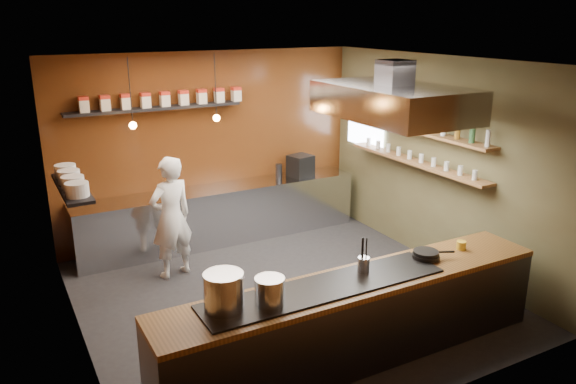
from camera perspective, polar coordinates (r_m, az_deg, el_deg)
floor at (r=7.49m, az=-0.32°, el=-10.44°), size 5.00×5.00×0.00m
back_wall at (r=9.12m, az=-7.81°, el=4.60°), size 5.00×0.00×5.00m
left_wall at (r=6.20m, az=-21.18°, el=-2.61°), size 0.00×5.00×5.00m
right_wall at (r=8.35m, az=14.98°, el=2.97°), size 0.00×5.00×5.00m
ceiling at (r=6.64m, az=-0.36°, el=13.11°), size 5.00×5.00×0.00m
window_pane at (r=9.51m, az=7.92°, el=7.58°), size 0.00×1.00×1.00m
prep_counter at (r=9.12m, az=-6.79°, el=-2.24°), size 4.60×0.65×0.90m
pass_counter at (r=6.07m, az=6.98°, el=-12.68°), size 4.40×0.72×0.94m
tin_shelf at (r=8.59m, az=-13.32°, el=8.26°), size 2.60×0.26×0.04m
plate_shelf at (r=7.15m, az=-21.10°, el=0.41°), size 0.30×1.40×0.04m
bottle_shelf_upper at (r=8.37m, az=13.00°, el=6.10°), size 0.26×2.80×0.04m
bottle_shelf_lower at (r=8.47m, az=12.78°, el=2.98°), size 0.26×2.80×0.04m
extractor_hood at (r=7.08m, az=10.65°, el=9.06°), size 1.20×2.00×0.72m
pendant_left at (r=7.85m, az=-15.51°, el=6.91°), size 0.10×0.10×0.95m
pendant_right at (r=8.19m, az=-7.28°, el=7.82°), size 0.10×0.10×0.95m
storage_tins at (r=8.61m, az=-12.41°, el=9.23°), size 2.43×0.13×0.22m
plate_stacks at (r=7.12m, az=-21.19°, el=1.18°), size 0.26×1.16×0.16m
bottles at (r=8.34m, az=13.06°, el=7.04°), size 0.06×2.66×0.24m
wine_glasses at (r=8.45m, az=12.82°, el=3.54°), size 0.07×2.37×0.13m
stockpot_large at (r=5.19m, az=-6.54°, el=-10.02°), size 0.38×0.38×0.36m
stockpot_small at (r=5.26m, az=-1.86°, el=-10.03°), size 0.34×0.34×0.26m
utensil_crock at (r=5.96m, az=7.68°, el=-7.32°), size 0.14×0.14×0.16m
frying_pan at (r=6.44m, az=13.85°, el=-6.15°), size 0.45×0.30×0.08m
butter_jar at (r=6.82m, az=17.19°, el=-5.19°), size 0.11×0.11×0.10m
espresso_machine at (r=9.51m, az=1.28°, el=2.68°), size 0.43×0.42×0.36m
chef at (r=7.86m, az=-11.79°, el=-2.56°), size 0.71×0.55×1.72m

